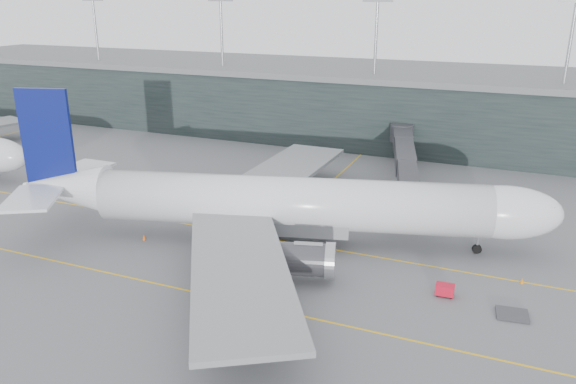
% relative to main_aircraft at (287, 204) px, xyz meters
% --- Properties ---
extents(ground, '(320.00, 320.00, 0.00)m').
position_rel_main_aircraft_xyz_m(ground, '(-7.76, 4.44, -5.41)').
color(ground, '#5E5E64').
rests_on(ground, ground).
extents(taxiline_a, '(160.00, 0.25, 0.02)m').
position_rel_main_aircraft_xyz_m(taxiline_a, '(-7.76, 0.44, -5.40)').
color(taxiline_a, yellow).
rests_on(taxiline_a, ground).
extents(taxiline_b, '(160.00, 0.25, 0.02)m').
position_rel_main_aircraft_xyz_m(taxiline_b, '(-7.76, -15.56, -5.40)').
color(taxiline_b, yellow).
rests_on(taxiline_b, ground).
extents(taxiline_lead_main, '(0.25, 60.00, 0.02)m').
position_rel_main_aircraft_xyz_m(taxiline_lead_main, '(-2.76, 24.44, -5.40)').
color(taxiline_lead_main, yellow).
rests_on(taxiline_lead_main, ground).
extents(terminal, '(240.00, 36.00, 29.00)m').
position_rel_main_aircraft_xyz_m(terminal, '(-7.76, 62.44, 2.21)').
color(terminal, black).
rests_on(terminal, ground).
extents(main_aircraft, '(67.74, 62.35, 19.27)m').
position_rel_main_aircraft_xyz_m(main_aircraft, '(0.00, 0.00, 0.00)').
color(main_aircraft, silver).
rests_on(main_aircraft, ground).
extents(jet_bridge, '(14.26, 46.38, 7.15)m').
position_rel_main_aircraft_xyz_m(jet_bridge, '(10.34, 29.24, -0.05)').
color(jet_bridge, '#2C2D31').
rests_on(jet_bridge, ground).
extents(gse_cart, '(1.98, 1.31, 1.31)m').
position_rel_main_aircraft_xyz_m(gse_cart, '(20.64, -5.99, -4.68)').
color(gse_cart, red).
rests_on(gse_cart, ground).
extents(baggage_dolly, '(3.34, 2.80, 0.31)m').
position_rel_main_aircraft_xyz_m(baggage_dolly, '(27.44, -7.47, -5.22)').
color(baggage_dolly, '#333237').
rests_on(baggage_dolly, ground).
extents(uld_a, '(2.08, 1.77, 1.70)m').
position_rel_main_aircraft_xyz_m(uld_a, '(-11.51, 14.39, -4.52)').
color(uld_a, '#38383D').
rests_on(uld_a, ground).
extents(uld_b, '(2.25, 2.00, 1.72)m').
position_rel_main_aircraft_xyz_m(uld_b, '(-9.37, 16.59, -4.50)').
color(uld_b, '#38383D').
rests_on(uld_b, ground).
extents(uld_c, '(2.72, 2.48, 2.02)m').
position_rel_main_aircraft_xyz_m(uld_c, '(-9.35, 15.33, -4.35)').
color(uld_c, '#38383D').
rests_on(uld_c, ground).
extents(cone_nose, '(0.42, 0.42, 0.67)m').
position_rel_main_aircraft_xyz_m(cone_nose, '(28.18, 0.09, -5.07)').
color(cone_nose, orange).
rests_on(cone_nose, ground).
extents(cone_wing_stbd, '(0.45, 0.45, 0.72)m').
position_rel_main_aircraft_xyz_m(cone_wing_stbd, '(3.58, -13.09, -5.05)').
color(cone_wing_stbd, orange).
rests_on(cone_wing_stbd, ground).
extents(cone_wing_port, '(0.42, 0.42, 0.66)m').
position_rel_main_aircraft_xyz_m(cone_wing_port, '(1.28, 14.28, -5.08)').
color(cone_wing_port, '#F64F0D').
rests_on(cone_wing_port, ground).
extents(cone_tail, '(0.47, 0.47, 0.75)m').
position_rel_main_aircraft_xyz_m(cone_tail, '(-17.64, -6.28, -5.03)').
color(cone_tail, '#E0510C').
rests_on(cone_tail, ground).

